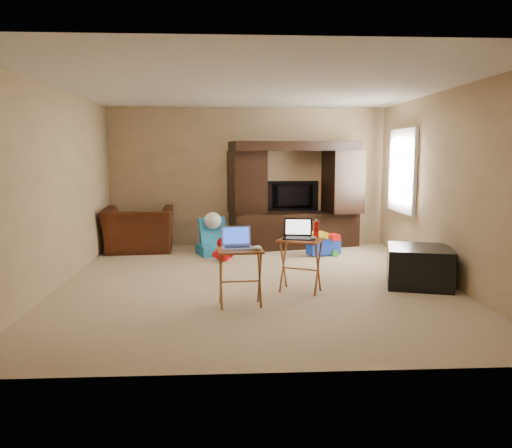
{
  "coord_description": "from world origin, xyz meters",
  "views": [
    {
      "loc": [
        -0.34,
        -6.38,
        1.68
      ],
      "look_at": [
        0.0,
        -0.2,
        0.8
      ],
      "focal_mm": 35.0,
      "sensor_mm": 36.0,
      "label": 1
    }
  ],
  "objects": [
    {
      "name": "plush_toy",
      "position": [
        -0.44,
        1.29,
        0.19
      ],
      "size": [
        0.35,
        0.29,
        0.39
      ],
      "primitive_type": null,
      "color": "red",
      "rests_on": "floor"
    },
    {
      "name": "television",
      "position": [
        0.84,
        2.66,
        0.9
      ],
      "size": [
        0.96,
        0.15,
        0.55
      ],
      "primitive_type": "imported",
      "rotation": [
        0.0,
        0.0,
        3.17
      ],
      "color": "black",
      "rests_on": "entertainment_center"
    },
    {
      "name": "tray_table_right",
      "position": [
        0.53,
        -0.49,
        0.33
      ],
      "size": [
        0.63,
        0.58,
        0.65
      ],
      "primitive_type": "cube",
      "rotation": [
        0.0,
        0.0,
        -0.46
      ],
      "color": "#A24D27",
      "rests_on": "floor"
    },
    {
      "name": "push_toy",
      "position": [
        1.22,
        1.69,
        0.2
      ],
      "size": [
        0.61,
        0.5,
        0.4
      ],
      "primitive_type": null,
      "rotation": [
        0.0,
        0.0,
        0.26
      ],
      "color": "blue",
      "rests_on": "floor"
    },
    {
      "name": "tray_table_left",
      "position": [
        -0.22,
        -1.02,
        0.32
      ],
      "size": [
        0.52,
        0.43,
        0.64
      ],
      "primitive_type": "cube",
      "rotation": [
        0.0,
        0.0,
        0.09
      ],
      "color": "#9A5725",
      "rests_on": "floor"
    },
    {
      "name": "wall_left",
      "position": [
        -2.5,
        0.0,
        1.25
      ],
      "size": [
        0.0,
        5.5,
        5.5
      ],
      "primitive_type": "plane",
      "rotation": [
        1.57,
        0.0,
        1.57
      ],
      "color": "tan",
      "rests_on": "ground"
    },
    {
      "name": "window_pane",
      "position": [
        2.48,
        1.55,
        1.4
      ],
      "size": [
        0.0,
        1.2,
        1.2
      ],
      "primitive_type": "plane",
      "rotation": [
        1.57,
        0.0,
        -1.57
      ],
      "color": "white",
      "rests_on": "ground"
    },
    {
      "name": "mouse_left",
      "position": [
        -0.03,
        -1.09,
        0.67
      ],
      "size": [
        0.12,
        0.15,
        0.05
      ],
      "primitive_type": "ellipsoid",
      "rotation": [
        0.0,
        0.0,
        0.37
      ],
      "color": "silver",
      "rests_on": "tray_table_left"
    },
    {
      "name": "mouse_right",
      "position": [
        0.66,
        -0.61,
        0.68
      ],
      "size": [
        0.1,
        0.14,
        0.05
      ],
      "primitive_type": "ellipsoid",
      "rotation": [
        0.0,
        0.0,
        -0.16
      ],
      "color": "#45454B",
      "rests_on": "tray_table_right"
    },
    {
      "name": "laptop_left",
      "position": [
        -0.25,
        -0.99,
        0.76
      ],
      "size": [
        0.36,
        0.3,
        0.24
      ],
      "primitive_type": "cube",
      "rotation": [
        0.0,
        0.0,
        0.09
      ],
      "color": "#B2B3B7",
      "rests_on": "tray_table_left"
    },
    {
      "name": "wall_right",
      "position": [
        2.5,
        0.0,
        1.25
      ],
      "size": [
        0.0,
        5.5,
        5.5
      ],
      "primitive_type": "plane",
      "rotation": [
        1.57,
        0.0,
        -1.57
      ],
      "color": "tan",
      "rests_on": "ground"
    },
    {
      "name": "ceiling",
      "position": [
        0.0,
        0.0,
        2.5
      ],
      "size": [
        5.5,
        5.5,
        0.0
      ],
      "primitive_type": "plane",
      "rotation": [
        3.14,
        0.0,
        0.0
      ],
      "color": "silver",
      "rests_on": "ground"
    },
    {
      "name": "floor",
      "position": [
        0.0,
        0.0,
        0.0
      ],
      "size": [
        5.5,
        5.5,
        0.0
      ],
      "primitive_type": "plane",
      "color": "#C7AD8A",
      "rests_on": "ground"
    },
    {
      "name": "water_bottle",
      "position": [
        0.73,
        -0.41,
        0.75
      ],
      "size": [
        0.06,
        0.06,
        0.2
      ],
      "primitive_type": "cylinder",
      "color": "red",
      "rests_on": "tray_table_right"
    },
    {
      "name": "window_frame",
      "position": [
        2.46,
        1.55,
        1.4
      ],
      "size": [
        0.06,
        1.14,
        1.34
      ],
      "primitive_type": "cube",
      "color": "white",
      "rests_on": "ground"
    },
    {
      "name": "wall_front",
      "position": [
        0.0,
        -2.75,
        1.25
      ],
      "size": [
        5.0,
        0.0,
        5.0
      ],
      "primitive_type": "plane",
      "rotation": [
        -1.57,
        0.0,
        0.0
      ],
      "color": "tan",
      "rests_on": "ground"
    },
    {
      "name": "entertainment_center",
      "position": [
        0.84,
        2.43,
        0.94
      ],
      "size": [
        2.37,
        1.09,
        1.88
      ],
      "primitive_type": "cube",
      "rotation": [
        0.0,
        0.0,
        0.23
      ],
      "color": "black",
      "rests_on": "floor"
    },
    {
      "name": "laptop_right",
      "position": [
        0.49,
        -0.47,
        0.77
      ],
      "size": [
        0.39,
        0.34,
        0.24
      ],
      "primitive_type": "cube",
      "rotation": [
        0.0,
        0.0,
        -0.2
      ],
      "color": "black",
      "rests_on": "tray_table_right"
    },
    {
      "name": "child_rocker",
      "position": [
        -0.61,
        1.83,
        0.31
      ],
      "size": [
        0.63,
        0.67,
        0.62
      ],
      "primitive_type": null,
      "rotation": [
        0.0,
        0.0,
        0.37
      ],
      "color": "#1B6996",
      "rests_on": "floor"
    },
    {
      "name": "wall_back",
      "position": [
        0.0,
        2.75,
        1.25
      ],
      "size": [
        5.0,
        0.0,
        5.0
      ],
      "primitive_type": "plane",
      "rotation": [
        1.57,
        0.0,
        0.0
      ],
      "color": "tan",
      "rests_on": "ground"
    },
    {
      "name": "recliner",
      "position": [
        -1.89,
        2.21,
        0.38
      ],
      "size": [
        1.24,
        1.11,
        0.75
      ],
      "primitive_type": "imported",
      "rotation": [
        0.0,
        0.0,
        3.22
      ],
      "color": "#40180D",
      "rests_on": "floor"
    },
    {
      "name": "ottoman",
      "position": [
        2.08,
        -0.29,
        0.25
      ],
      "size": [
        0.96,
        0.96,
        0.5
      ],
      "primitive_type": "cube",
      "rotation": [
        0.0,
        0.0,
        -0.28
      ],
      "color": "black",
      "rests_on": "floor"
    }
  ]
}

